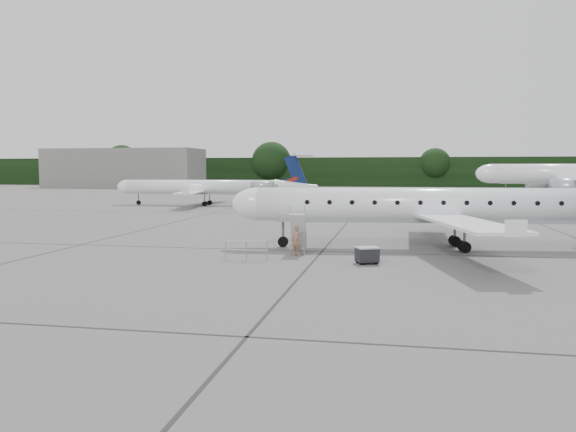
# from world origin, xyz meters

# --- Properties ---
(ground) EXTENTS (320.00, 320.00, 0.00)m
(ground) POSITION_xyz_m (0.00, 0.00, 0.00)
(ground) COLOR slate
(ground) RESTS_ON ground
(treeline) EXTENTS (260.00, 4.00, 8.00)m
(treeline) POSITION_xyz_m (0.00, 130.00, 4.00)
(treeline) COLOR black
(treeline) RESTS_ON ground
(terminal_building) EXTENTS (40.00, 14.00, 10.00)m
(terminal_building) POSITION_xyz_m (-70.00, 110.00, 5.00)
(terminal_building) COLOR slate
(terminal_building) RESTS_ON ground
(main_regional_jet) EXTENTS (30.26, 23.16, 7.27)m
(main_regional_jet) POSITION_xyz_m (2.27, 7.90, 3.64)
(main_regional_jet) COLOR white
(main_regional_jet) RESTS_ON ground
(airstair) EXTENTS (1.07, 2.31, 2.28)m
(airstair) POSITION_xyz_m (-5.93, 4.88, 1.14)
(airstair) COLOR white
(airstair) RESTS_ON ground
(passenger) EXTENTS (0.63, 0.44, 1.67)m
(passenger) POSITION_xyz_m (-5.81, 3.62, 0.83)
(passenger) COLOR #895E4B
(passenger) RESTS_ON ground
(safety_railing) EXTENTS (2.20, 0.17, 1.00)m
(safety_railing) POSITION_xyz_m (-8.11, 1.53, 0.50)
(safety_railing) COLOR #999CA1
(safety_railing) RESTS_ON ground
(baggage_cart) EXTENTS (1.29, 1.18, 0.90)m
(baggage_cart) POSITION_xyz_m (-1.88, 1.70, 0.45)
(baggage_cart) COLOR black
(baggage_cart) RESTS_ON ground
(bg_narrowbody) EXTENTS (32.02, 23.75, 11.13)m
(bg_narrowbody) POSITION_xyz_m (26.91, 69.48, 5.57)
(bg_narrowbody) COLOR white
(bg_narrowbody) RESTS_ON ground
(bg_regional_left) EXTENTS (26.37, 19.68, 6.66)m
(bg_regional_left) POSITION_xyz_m (-25.65, 43.80, 3.33)
(bg_regional_left) COLOR white
(bg_regional_left) RESTS_ON ground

